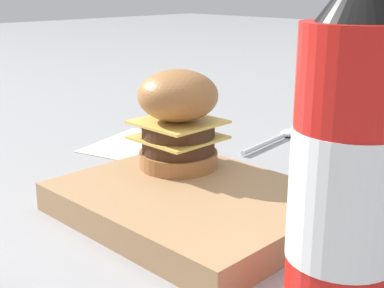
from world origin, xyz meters
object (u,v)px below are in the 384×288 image
serving_board (192,203)px  ketchup_bottle (347,178)px  burger (178,118)px  spoon (282,136)px

serving_board → ketchup_bottle: ketchup_bottle is taller
burger → spoon: (-0.04, 0.27, -0.08)m
burger → spoon: bearing=98.8°
serving_board → burger: 0.11m
ketchup_bottle → spoon: (-0.32, 0.38, -0.11)m
serving_board → ketchup_bottle: 0.24m
spoon → serving_board: bearing=-167.9°
serving_board → spoon: serving_board is taller
burger → spoon: burger is taller
burger → ketchup_bottle: ketchup_bottle is taller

